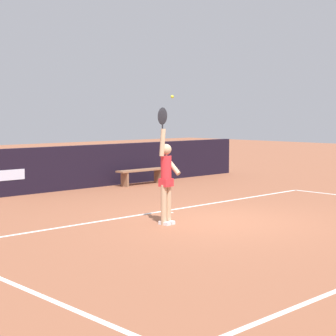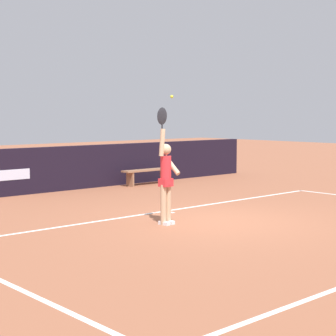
% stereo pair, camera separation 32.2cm
% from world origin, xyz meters
% --- Properties ---
extents(ground_plane, '(60.00, 60.00, 0.00)m').
position_xyz_m(ground_plane, '(0.00, 0.00, 0.00)').
color(ground_plane, '#96573B').
extents(court_lines, '(10.64, 5.92, 0.00)m').
position_xyz_m(court_lines, '(0.00, -1.26, 0.00)').
color(court_lines, white).
rests_on(court_lines, ground).
extents(back_wall, '(15.31, 0.22, 1.28)m').
position_xyz_m(back_wall, '(-0.00, 6.28, 0.64)').
color(back_wall, black).
rests_on(back_wall, ground).
extents(tennis_player, '(0.45, 0.42, 2.35)m').
position_xyz_m(tennis_player, '(-1.04, 0.44, 0.96)').
color(tennis_player, tan).
rests_on(tennis_player, ground).
extents(tennis_ball, '(0.06, 0.06, 0.06)m').
position_xyz_m(tennis_ball, '(-1.02, 0.29, 2.54)').
color(tennis_ball, '#D0DB34').
extents(courtside_bench_near, '(1.80, 0.37, 0.49)m').
position_xyz_m(courtside_bench_near, '(2.89, 5.68, 0.38)').
color(courtside_bench_near, '#95674A').
rests_on(courtside_bench_near, ground).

